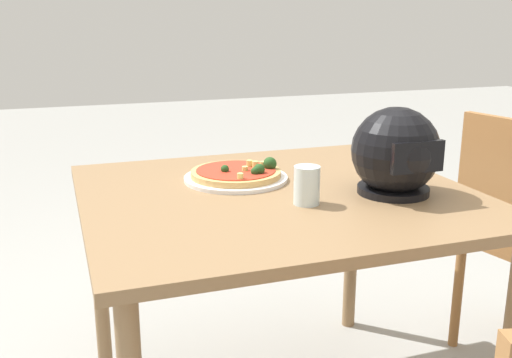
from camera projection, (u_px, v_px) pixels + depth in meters
dining_table at (277, 218)px, 1.72m from camera, size 1.09×0.99×0.74m
pizza_plate at (236, 178)px, 1.81m from camera, size 0.31×0.31×0.01m
pizza at (238, 172)px, 1.80m from camera, size 0.27×0.27×0.05m
motorcycle_helmet at (396, 153)px, 1.65m from camera, size 0.24×0.24×0.24m
drinking_glass at (307, 185)px, 1.57m from camera, size 0.07×0.07×0.10m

